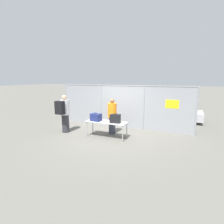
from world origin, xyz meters
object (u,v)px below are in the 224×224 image
at_px(traveler_hooded, 64,112).
at_px(security_worker_near, 112,116).
at_px(inspection_table, 107,123).
at_px(suitcase_navy, 96,117).
at_px(utility_trailer, 174,114).
at_px(suitcase_black, 115,119).

height_order(traveler_hooded, security_worker_near, traveler_hooded).
xyz_separation_m(traveler_hooded, security_worker_near, (2.18, 0.77, -0.14)).
distance_m(inspection_table, traveler_hooded, 2.21).
relative_size(inspection_table, security_worker_near, 1.09).
height_order(suitcase_navy, utility_trailer, suitcase_navy).
bearing_deg(traveler_hooded, suitcase_navy, -5.00).
relative_size(inspection_table, traveler_hooded, 1.00).
relative_size(inspection_table, suitcase_navy, 3.71).
xyz_separation_m(inspection_table, utility_trailer, (2.50, 4.56, -0.27)).
distance_m(traveler_hooded, utility_trailer, 6.68).
height_order(suitcase_navy, traveler_hooded, traveler_hooded).
height_order(inspection_table, suitcase_navy, suitcase_navy).
xyz_separation_m(suitcase_navy, security_worker_near, (0.50, 0.67, -0.02)).
bearing_deg(inspection_table, traveler_hooded, -175.43).
bearing_deg(utility_trailer, suitcase_black, -114.10).
distance_m(inspection_table, suitcase_black, 0.50).
height_order(suitcase_black, security_worker_near, security_worker_near).
xyz_separation_m(inspection_table, suitcase_black, (0.44, -0.06, 0.25)).
xyz_separation_m(inspection_table, traveler_hooded, (-2.17, -0.17, 0.34)).
xyz_separation_m(suitcase_navy, traveler_hooded, (-1.69, -0.09, 0.11)).
bearing_deg(traveler_hooded, suitcase_black, -5.62).
relative_size(suitcase_navy, suitcase_black, 1.05).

